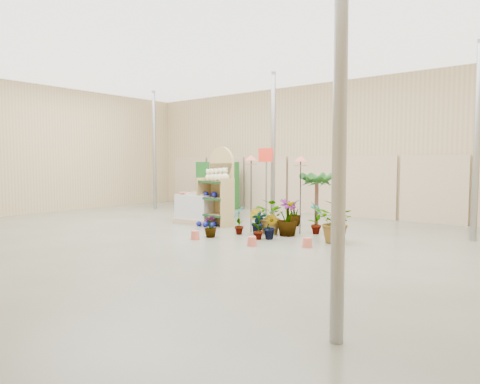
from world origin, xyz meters
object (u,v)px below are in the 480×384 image
object	(u,v)px
pallet_stack	(199,208)
potted_plant_2	(272,216)
display_shelf	(219,189)
bird_table_front	(251,160)

from	to	relation	value
pallet_stack	potted_plant_2	world-z (taller)	pallet_stack
display_shelf	potted_plant_2	xyz separation A→B (m)	(1.99, -0.28, -0.58)
display_shelf	potted_plant_2	world-z (taller)	display_shelf
display_shelf	pallet_stack	distance (m)	1.00
pallet_stack	bird_table_front	distance (m)	2.69
potted_plant_2	pallet_stack	bearing A→B (deg)	174.60
bird_table_front	potted_plant_2	size ratio (longest dim) A/B	2.24
pallet_stack	potted_plant_2	distance (m)	2.81
pallet_stack	potted_plant_2	size ratio (longest dim) A/B	1.45
pallet_stack	bird_table_front	world-z (taller)	bird_table_front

